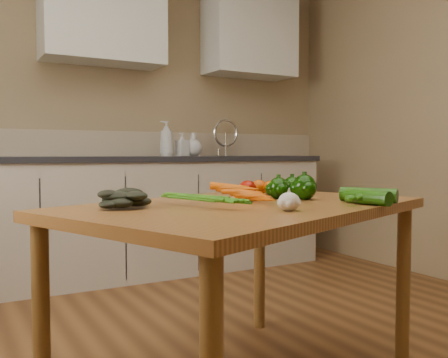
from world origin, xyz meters
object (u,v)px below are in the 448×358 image
soap_bottle_c (193,144)px  tomato_a (248,188)px  soap_bottle_b (182,144)px  pepper_c (304,187)px  zucchini_b (368,197)px  pepper_a (279,188)px  zucchini_a (368,195)px  pepper_b (292,186)px  carrot_bunch (229,194)px  tomato_c (271,188)px  soap_bottle_a (166,139)px  table (245,225)px  tomato_b (259,187)px  leafy_greens (125,194)px  garlic_bulb (289,202)px

soap_bottle_c → tomato_a: 1.99m
soap_bottle_b → pepper_c: bearing=66.3°
soap_bottle_b → tomato_a: (-0.53, -1.84, -0.22)m
soap_bottle_b → zucchini_b: (-0.32, -2.35, -0.23)m
pepper_a → zucchini_a: (0.23, -0.28, -0.02)m
zucchini_a → pepper_b: bearing=102.8°
carrot_bunch → tomato_c: size_ratio=3.45×
soap_bottle_c → pepper_c: size_ratio=1.89×
soap_bottle_b → tomato_c: (-0.40, -1.84, -0.23)m
pepper_c → zucchini_b: bearing=-74.3°
zucchini_a → tomato_c: bearing=109.4°
soap_bottle_b → pepper_c: size_ratio=1.86×
tomato_c → soap_bottle_a: bearing=81.9°
table → tomato_b: size_ratio=21.09×
zucchini_b → table: bearing=144.4°
pepper_b → tomato_b: (-0.10, 0.11, -0.01)m
soap_bottle_a → zucchini_a: bearing=-2.4°
soap_bottle_b → zucchini_a: (-0.25, -2.28, -0.23)m
soap_bottle_a → zucchini_b: 2.37m
soap_bottle_b → tomato_b: soap_bottle_b is taller
soap_bottle_b → leafy_greens: 2.34m
table → tomato_a: (0.17, 0.24, 0.12)m
tomato_b → tomato_c: size_ratio=1.02×
leafy_greens → pepper_a: leafy_greens is taller
soap_bottle_b → soap_bottle_c: size_ratio=0.99×
soap_bottle_a → soap_bottle_c: size_ratio=1.46×
zucchini_b → pepper_a: bearing=113.4°
pepper_b → tomato_a: bearing=162.2°
soap_bottle_b → tomato_a: soap_bottle_b is taller
leafy_greens → tomato_c: (0.74, 0.20, -0.01)m
table → pepper_c: 0.32m
pepper_b → tomato_a: 0.20m
pepper_b → table: bearing=-153.3°
soap_bottle_a → table: bearing=-14.6°
pepper_a → zucchini_a: 0.36m
soap_bottle_b → tomato_a: 1.93m
soap_bottle_a → pepper_c: size_ratio=2.75×
table → pepper_b: (0.36, 0.18, 0.12)m
pepper_c → zucchini_a: pepper_c is taller
soap_bottle_a → soap_bottle_c: soap_bottle_a is taller
soap_bottle_c → pepper_b: bearing=-130.2°
soap_bottle_b → leafy_greens: bearing=47.8°
garlic_bulb → table: bearing=89.1°
tomato_c → zucchini_a: tomato_c is taller
garlic_bulb → soap_bottle_c: bearing=71.4°
zucchini_a → table: bearing=156.6°
table → pepper_a: 0.27m
pepper_c → zucchini_b: pepper_c is taller
table → tomato_c: (0.29, 0.25, 0.12)m
pepper_b → tomato_c: size_ratio=1.15×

